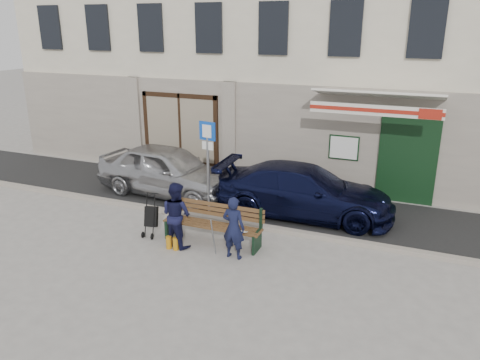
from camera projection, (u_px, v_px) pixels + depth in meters
The scene contains 11 objects.
ground at pixel (201, 248), 10.84m from camera, with size 80.00×80.00×0.00m, color #9E9991.
asphalt_lane at pixel (249, 203), 13.55m from camera, with size 60.00×3.20×0.01m, color #282828.
curb at pixel (227, 221), 12.13m from camera, with size 60.00×0.18×0.12m, color #9E9384.
building at pixel (305, 22), 16.67m from camera, with size 20.00×8.27×10.00m.
car_silver at pixel (168, 170), 13.98m from camera, with size 1.79×4.46×1.52m, color #B0B1B5.
car_navy at pixel (304, 191), 12.47m from camera, with size 1.92×4.73×1.37m, color black.
parking_sign at pixel (208, 155), 12.05m from camera, with size 0.48×0.11×2.58m.
bench at pixel (211, 224), 10.97m from camera, with size 2.40×1.17×0.98m.
man at pixel (234, 228), 10.17m from camera, with size 0.52×0.34×1.43m, color #121633.
woman at pixel (176, 215), 10.72m from camera, with size 0.75×0.58×1.54m, color black.
stroller at pixel (151, 217), 11.33m from camera, with size 0.36×0.47×1.06m.
Camera 1 is at (4.56, -8.70, 4.93)m, focal length 35.00 mm.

